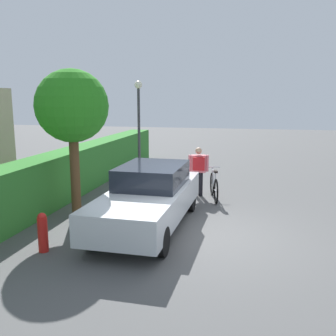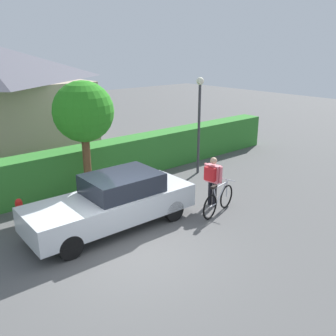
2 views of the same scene
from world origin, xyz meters
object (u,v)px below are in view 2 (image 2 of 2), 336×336
Objects in this scene: tree_kerbside at (83,113)px; person_rider at (212,177)px; street_lamp at (199,111)px; fire_hydrant at (20,212)px; parked_car_near at (114,201)px; bicycle at (218,200)px.

person_rider is at bearing -46.46° from tree_kerbside.
fire_hydrant is at bearing -179.58° from street_lamp.
parked_car_near is 2.76× the size of bicycle.
tree_kerbside is at bearing 133.54° from person_rider.
fire_hydrant is (-2.32, -0.40, -2.41)m from tree_kerbside.
street_lamp reaches higher than bicycle.
fire_hydrant is (-6.87, -0.05, -1.99)m from street_lamp.
parked_car_near is at bearing 155.61° from bicycle.
person_rider reaches higher than fire_hydrant.
person_rider is 3.43m from street_lamp.
tree_kerbside is at bearing 175.62° from street_lamp.
tree_kerbside is (-2.69, 2.83, 1.89)m from person_rider.
street_lamp is at bearing 53.06° from person_rider.
tree_kerbside is at bearing 9.74° from fire_hydrant.
parked_car_near is 1.23× the size of tree_kerbside.
person_rider reaches higher than parked_car_near.
bicycle is 1.09× the size of person_rider.
fire_hydrant is (-1.95, 1.68, -0.32)m from parked_car_near.
parked_car_near is at bearing 166.34° from person_rider.
street_lamp is 0.97× the size of tree_kerbside.
person_rider is 5.59m from fire_hydrant.
bicycle reaches higher than fire_hydrant.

